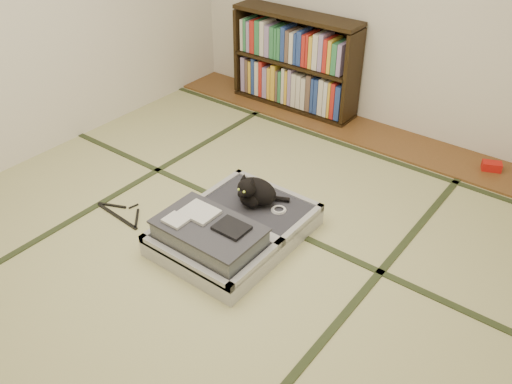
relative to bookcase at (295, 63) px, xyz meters
The scene contains 10 objects.
floor 2.26m from the bookcase, 68.89° to the right, with size 4.50×4.50×0.00m, color #CCC688.
wood_strip 0.92m from the bookcase, ahead, with size 4.00×0.50×0.02m, color brown.
red_item 2.00m from the bookcase, ahead, with size 0.15×0.09×0.07m, color red.
room_shell 2.44m from the bookcase, 68.89° to the right, with size 4.50×4.50×4.50m.
tatami_borders 1.82m from the bookcase, 63.11° to the right, with size 4.00×4.50×0.01m.
bookcase is the anchor object (origin of this frame).
suitcase 2.22m from the bookcase, 66.87° to the right, with size 0.77×1.02×0.30m.
cat 1.93m from the bookcase, 63.96° to the right, with size 0.34×0.34×0.27m.
cable_coil 2.00m from the bookcase, 58.83° to the right, with size 0.11×0.11×0.03m.
hanger 2.30m from the bookcase, 89.31° to the right, with size 0.46×0.22×0.01m.
Camera 1 is at (1.92, -2.09, 2.35)m, focal length 38.00 mm.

